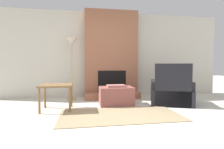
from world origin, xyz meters
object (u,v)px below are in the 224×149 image
Objects in this scene: armchair at (171,93)px; floor_lamp_left at (72,46)px; side_table at (56,88)px; ottoman at (116,96)px.

floor_lamp_left is at bearing -2.17° from armchair.
floor_lamp_left is at bearing 77.92° from side_table.
floor_lamp_left reaches higher than ottoman.
armchair is (1.36, -0.15, 0.06)m from ottoman.
armchair is 2.74m from side_table.
side_table is (-2.73, -0.13, 0.19)m from armchair.
floor_lamp_left reaches higher than armchair.
side_table is at bearing -102.08° from floor_lamp_left.
armchair reaches higher than side_table.
side_table reaches higher than ottoman.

